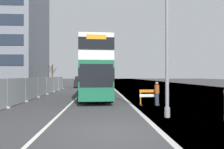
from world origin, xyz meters
TOP-DOWN VIEW (x-y plane):
  - ground at (0.52, 0.13)m, footprint 140.00×280.00m
  - double_decker_bus at (-1.03, 12.10)m, footprint 3.13×11.32m
  - lamppost_foreground at (2.91, 2.67)m, footprint 0.29×0.70m
  - roadworks_barrier at (3.00, 7.09)m, footprint 1.44×0.55m
  - construction_site_fence at (-6.51, 14.63)m, footprint 0.44×24.00m
  - car_oncoming_near at (-4.01, 30.42)m, footprint 2.02×4.10m
  - car_receding_mid at (-1.38, 37.40)m, footprint 2.06×4.23m
  - bare_tree_far_verge_near at (-10.76, 38.39)m, footprint 2.31×2.18m
  - pedestrian_at_kerb at (3.53, 6.96)m, footprint 0.34×0.34m

SIDE VIEW (x-z plane):
  - ground at x=0.52m, z-range -0.10..0.00m
  - roadworks_barrier at x=3.00m, z-range 0.12..1.24m
  - pedestrian_at_kerb at x=3.53m, z-range 0.00..1.68m
  - car_oncoming_near at x=-4.01m, z-range -0.05..1.94m
  - construction_site_fence at x=-6.51m, z-range -0.04..1.94m
  - car_receding_mid at x=-1.38m, z-range -0.08..2.07m
  - bare_tree_far_verge_near at x=-10.76m, z-range 0.16..4.72m
  - double_decker_bus at x=-1.03m, z-range 0.16..5.25m
  - lamppost_foreground at x=2.91m, z-range -0.23..8.19m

